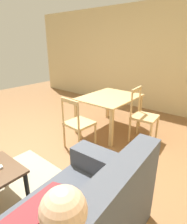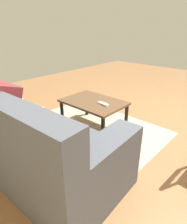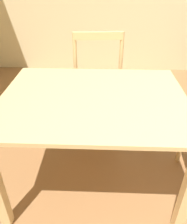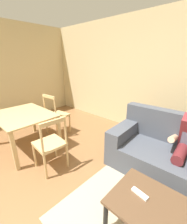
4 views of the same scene
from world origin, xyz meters
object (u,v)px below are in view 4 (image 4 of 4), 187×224
(coffee_table, at_px, (157,212))
(dining_chair_facing_couch, at_px, (50,144))
(tv_remote, at_px, (140,193))
(dining_chair_near_wall, at_px, (56,115))
(couch, at_px, (185,159))
(dining_table, at_px, (23,119))

(coffee_table, height_order, dining_chair_facing_couch, dining_chair_facing_couch)
(tv_remote, distance_m, dining_chair_near_wall, 2.43)
(couch, xyz_separation_m, dining_table, (-2.54, -1.20, 0.28))
(dining_table, distance_m, dining_chair_facing_couch, 0.93)
(couch, relative_size, dining_chair_near_wall, 2.22)
(dining_table, distance_m, dining_chair_near_wall, 0.74)
(coffee_table, xyz_separation_m, dining_chair_facing_couch, (-1.62, -0.10, 0.08))
(coffee_table, distance_m, dining_table, 2.55)
(dining_chair_near_wall, bearing_deg, couch, 10.49)
(coffee_table, relative_size, dining_chair_near_wall, 0.88)
(tv_remote, distance_m, dining_table, 2.36)
(couch, distance_m, tv_remote, 1.11)
(dining_table, height_order, dining_chair_facing_couch, dining_chair_facing_couch)
(dining_table, bearing_deg, couch, 25.34)
(couch, relative_size, coffee_table, 2.51)
(dining_chair_facing_couch, bearing_deg, coffee_table, 3.54)
(coffee_table, bearing_deg, couch, 90.06)
(coffee_table, distance_m, dining_chair_facing_couch, 1.62)
(couch, relative_size, tv_remote, 12.78)
(tv_remote, height_order, dining_chair_near_wall, dining_chair_near_wall)
(coffee_table, height_order, dining_chair_near_wall, dining_chair_near_wall)
(dining_chair_near_wall, bearing_deg, coffee_table, -14.04)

